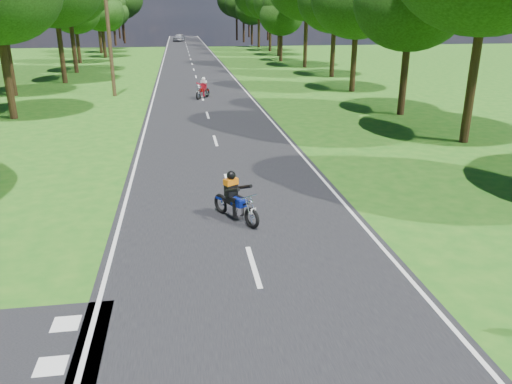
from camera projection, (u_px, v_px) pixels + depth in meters
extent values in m
plane|color=#1E5F15|center=(268.00, 316.00, 9.59)|extent=(160.00, 160.00, 0.00)
cube|color=black|center=(192.00, 64.00, 56.08)|extent=(7.00, 140.00, 0.02)
cube|color=silver|center=(253.00, 266.00, 11.44)|extent=(0.12, 2.00, 0.01)
cube|color=silver|center=(228.00, 183.00, 17.02)|extent=(0.12, 2.00, 0.01)
cube|color=silver|center=(215.00, 141.00, 22.60)|extent=(0.12, 2.00, 0.01)
cube|color=silver|center=(208.00, 115.00, 28.18)|extent=(0.12, 2.00, 0.01)
cube|color=silver|center=(202.00, 98.00, 33.76)|extent=(0.12, 2.00, 0.01)
cube|color=silver|center=(199.00, 86.00, 39.34)|extent=(0.12, 2.00, 0.01)
cube|color=silver|center=(196.00, 77.00, 44.92)|extent=(0.12, 2.00, 0.01)
cube|color=silver|center=(194.00, 70.00, 50.50)|extent=(0.12, 2.00, 0.01)
cube|color=silver|center=(192.00, 64.00, 56.08)|extent=(0.12, 2.00, 0.01)
cube|color=silver|center=(191.00, 59.00, 61.66)|extent=(0.12, 2.00, 0.01)
cube|color=silver|center=(189.00, 55.00, 67.24)|extent=(0.12, 2.00, 0.01)
cube|color=silver|center=(188.00, 52.00, 72.81)|extent=(0.12, 2.00, 0.01)
cube|color=silver|center=(188.00, 49.00, 78.39)|extent=(0.12, 2.00, 0.01)
cube|color=silver|center=(187.00, 47.00, 83.97)|extent=(0.12, 2.00, 0.01)
cube|color=silver|center=(186.00, 44.00, 89.55)|extent=(0.12, 2.00, 0.01)
cube|color=silver|center=(186.00, 42.00, 95.13)|extent=(0.12, 2.00, 0.01)
cube|color=silver|center=(185.00, 41.00, 100.71)|extent=(0.12, 2.00, 0.01)
cube|color=silver|center=(185.00, 39.00, 106.29)|extent=(0.12, 2.00, 0.01)
cube|color=silver|center=(184.00, 38.00, 111.87)|extent=(0.12, 2.00, 0.01)
cube|color=silver|center=(184.00, 37.00, 117.45)|extent=(0.12, 2.00, 0.01)
cube|color=silver|center=(162.00, 64.00, 55.61)|extent=(0.10, 140.00, 0.01)
cube|color=silver|center=(221.00, 63.00, 56.54)|extent=(0.10, 140.00, 0.01)
cube|color=silver|center=(51.00, 366.00, 8.21)|extent=(0.50, 0.50, 0.01)
cube|color=silver|center=(66.00, 324.00, 9.33)|extent=(0.50, 0.50, 0.01)
cylinder|color=black|center=(8.00, 82.00, 26.75)|extent=(0.40, 0.40, 3.91)
cylinder|color=black|center=(11.00, 68.00, 34.27)|extent=(0.40, 0.40, 3.79)
cylinder|color=black|center=(62.00, 56.00, 40.44)|extent=(0.40, 0.40, 4.32)
cylinder|color=black|center=(74.00, 49.00, 47.34)|extent=(0.40, 0.40, 4.40)
cylinder|color=black|center=(79.00, 49.00, 56.36)|extent=(0.40, 0.40, 3.20)
ellipsoid|color=black|center=(74.00, 12.00, 55.02)|extent=(5.60, 5.60, 4.76)
cylinder|color=black|center=(104.00, 45.00, 63.47)|extent=(0.40, 0.40, 3.22)
ellipsoid|color=black|center=(101.00, 11.00, 62.12)|extent=(5.64, 5.64, 4.79)
cylinder|color=black|center=(100.00, 40.00, 70.41)|extent=(0.40, 0.40, 3.61)
ellipsoid|color=black|center=(97.00, 6.00, 68.90)|extent=(6.31, 6.31, 5.37)
cylinder|color=black|center=(110.00, 40.00, 77.89)|extent=(0.40, 0.40, 2.67)
ellipsoid|color=black|center=(108.00, 18.00, 76.78)|extent=(4.67, 4.67, 3.97)
ellipsoid|color=black|center=(107.00, 9.00, 76.33)|extent=(4.00, 4.00, 3.40)
ellipsoid|color=black|center=(106.00, 0.00, 75.89)|extent=(3.00, 3.00, 2.55)
cylinder|color=black|center=(115.00, 36.00, 86.31)|extent=(0.40, 0.40, 3.09)
ellipsoid|color=black|center=(113.00, 13.00, 85.01)|extent=(5.40, 5.40, 4.59)
ellipsoid|color=black|center=(112.00, 4.00, 84.50)|extent=(4.63, 4.63, 3.93)
cylinder|color=black|center=(124.00, 31.00, 92.26)|extent=(0.40, 0.40, 4.48)
cylinder|color=black|center=(123.00, 30.00, 100.52)|extent=(0.40, 0.40, 4.09)
ellipsoid|color=black|center=(121.00, 4.00, 98.81)|extent=(7.16, 7.16, 6.09)
cylinder|color=black|center=(471.00, 91.00, 21.71)|extent=(0.40, 0.40, 4.56)
cylinder|color=black|center=(403.00, 83.00, 27.91)|extent=(0.40, 0.40, 3.49)
ellipsoid|color=black|center=(411.00, 1.00, 26.44)|extent=(6.12, 6.12, 5.20)
cylinder|color=black|center=(353.00, 66.00, 36.16)|extent=(0.40, 0.40, 3.69)
cylinder|color=black|center=(333.00, 55.00, 44.52)|extent=(0.40, 0.40, 3.74)
ellipsoid|color=black|center=(335.00, 0.00, 42.95)|extent=(6.55, 6.55, 5.57)
cylinder|color=black|center=(305.00, 44.00, 52.03)|extent=(0.40, 0.40, 4.64)
cylinder|color=black|center=(281.00, 48.00, 58.85)|extent=(0.40, 0.40, 2.91)
ellipsoid|color=black|center=(281.00, 16.00, 57.64)|extent=(5.09, 5.09, 4.33)
ellipsoid|color=black|center=(282.00, 3.00, 57.15)|extent=(4.36, 4.36, 3.71)
cylinder|color=black|center=(279.00, 41.00, 65.81)|extent=(0.40, 0.40, 3.88)
ellipsoid|color=black|center=(279.00, 2.00, 64.19)|extent=(6.78, 6.78, 5.77)
cylinder|color=black|center=(270.00, 37.00, 73.68)|extent=(0.40, 0.40, 4.18)
cylinder|color=black|center=(259.00, 33.00, 81.90)|extent=(0.40, 0.40, 4.63)
cylinder|color=black|center=(252.00, 35.00, 88.87)|extent=(0.40, 0.40, 3.36)
ellipsoid|color=black|center=(252.00, 10.00, 87.47)|extent=(5.88, 5.88, 5.00)
ellipsoid|color=black|center=(252.00, 0.00, 86.91)|extent=(5.04, 5.04, 4.29)
cylinder|color=black|center=(244.00, 31.00, 95.39)|extent=(0.40, 0.40, 4.09)
ellipsoid|color=black|center=(243.00, 3.00, 93.68)|extent=(7.15, 7.15, 6.08)
cylinder|color=black|center=(237.00, 29.00, 102.48)|extent=(0.40, 0.40, 4.48)
ellipsoid|color=black|center=(236.00, 0.00, 100.60)|extent=(7.84, 7.84, 6.66)
cylinder|color=black|center=(119.00, 29.00, 109.26)|extent=(0.40, 0.40, 3.84)
ellipsoid|color=black|center=(117.00, 6.00, 107.65)|extent=(6.72, 6.72, 5.71)
cylinder|color=black|center=(249.00, 28.00, 115.13)|extent=(0.40, 0.40, 4.16)
ellipsoid|color=black|center=(249.00, 4.00, 113.39)|extent=(7.28, 7.28, 6.19)
cylinder|color=black|center=(100.00, 33.00, 95.09)|extent=(0.40, 0.40, 3.52)
ellipsoid|color=black|center=(98.00, 9.00, 93.61)|extent=(6.16, 6.16, 5.24)
cylinder|color=black|center=(268.00, 29.00, 102.34)|extent=(0.40, 0.40, 4.48)
ellipsoid|color=black|center=(268.00, 0.00, 100.46)|extent=(7.84, 7.84, 6.66)
cylinder|color=#382616|center=(109.00, 36.00, 33.43)|extent=(0.26, 0.26, 8.00)
imported|color=#AEB0B6|center=(179.00, 38.00, 98.32)|extent=(2.86, 4.59, 1.46)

